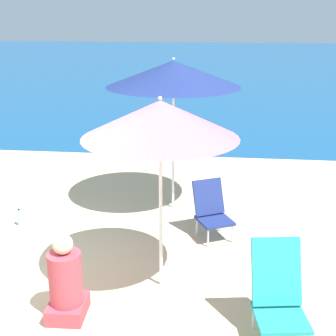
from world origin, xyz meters
name	(u,v)px	position (x,y,z in m)	size (l,w,h in m)	color
sea_water	(185,62)	(0.00, 25.38, 0.00)	(60.00, 40.00, 0.01)	navy
beach_umbrella_navy	(173,74)	(1.62, 2.64, 2.04)	(1.92, 1.92, 2.27)	white
beach_umbrella_pink	(160,119)	(1.71, 0.46, 1.86)	(1.58, 1.58, 2.09)	white
beach_chair_navy	(211,209)	(2.23, 1.74, 0.39)	(0.60, 0.65, 0.75)	silver
beach_chair_teal	(278,292)	(2.88, -0.24, 0.45)	(0.54, 0.66, 0.90)	silver
person_seated_near	(66,284)	(0.86, -0.19, 0.36)	(0.37, 0.44, 0.89)	#BF3F4C
water_bottle	(20,219)	(-0.46, 1.74, 0.10)	(0.07, 0.07, 0.25)	#8CCCEA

